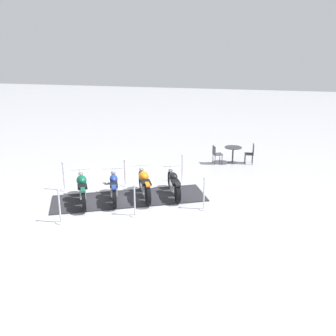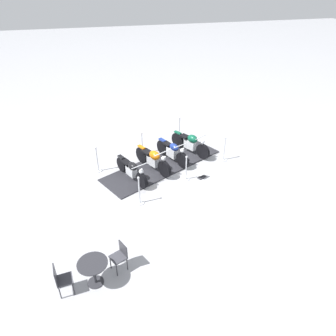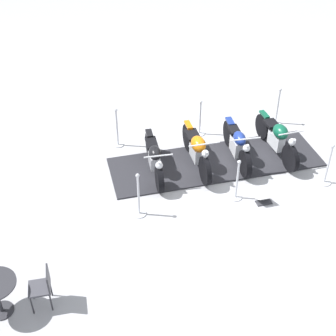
# 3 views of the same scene
# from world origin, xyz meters

# --- Properties ---
(ground_plane) EXTENTS (80.00, 80.00, 0.00)m
(ground_plane) POSITION_xyz_m (0.00, 0.00, 0.00)
(ground_plane) COLOR #B2B2B7
(display_platform) EXTENTS (5.66, 4.00, 0.04)m
(display_platform) POSITION_xyz_m (0.00, 0.00, 0.02)
(display_platform) COLOR #28282D
(display_platform) RESTS_ON ground_plane
(motorcycle_black) EXTENTS (1.06, 2.01, 0.93)m
(motorcycle_black) POSITION_xyz_m (1.45, 0.77, 0.47)
(motorcycle_black) COLOR black
(motorcycle_black) RESTS_ON display_platform
(motorcycle_copper) EXTENTS (1.17, 2.05, 1.04)m
(motorcycle_copper) POSITION_xyz_m (0.47, 0.28, 0.54)
(motorcycle_copper) COLOR black
(motorcycle_copper) RESTS_ON display_platform
(motorcycle_navy) EXTENTS (1.05, 1.99, 1.00)m
(motorcycle_navy) POSITION_xyz_m (-0.50, -0.22, 0.50)
(motorcycle_navy) COLOR black
(motorcycle_navy) RESTS_ON display_platform
(motorcycle_forest) EXTENTS (1.23, 2.03, 1.03)m
(motorcycle_forest) POSITION_xyz_m (-1.48, -0.71, 0.54)
(motorcycle_forest) COLOR black
(motorcycle_forest) RESTS_ON display_platform
(stanchion_right_front) EXTENTS (0.32, 0.32, 1.15)m
(stanchion_right_front) POSITION_xyz_m (1.42, 2.34, 0.38)
(stanchion_right_front) COLOR silver
(stanchion_right_front) RESTS_ON ground_plane
(stanchion_right_mid) EXTENTS (0.31, 0.31, 1.09)m
(stanchion_right_mid) POSITION_xyz_m (-0.65, 1.29, 0.37)
(stanchion_right_mid) COLOR silver
(stanchion_right_mid) RESTS_ON ground_plane
(stanchion_left_front) EXTENTS (0.30, 0.30, 1.15)m
(stanchion_left_front) POSITION_xyz_m (2.73, -0.23, 0.40)
(stanchion_left_front) COLOR silver
(stanchion_left_front) RESTS_ON ground_plane
(stanchion_left_mid) EXTENTS (0.32, 0.32, 1.07)m
(stanchion_left_mid) POSITION_xyz_m (0.65, -1.29, 0.35)
(stanchion_left_mid) COLOR silver
(stanchion_left_mid) RESTS_ON ground_plane
(stanchion_left_rear) EXTENTS (0.32, 0.32, 1.14)m
(stanchion_left_rear) POSITION_xyz_m (-1.42, -2.34, 0.38)
(stanchion_left_rear) COLOR silver
(stanchion_left_rear) RESTS_ON ground_plane
(stanchion_right_rear) EXTENTS (0.33, 0.33, 1.14)m
(stanchion_right_rear) POSITION_xyz_m (-2.73, 0.23, 0.37)
(stanchion_right_rear) COLOR silver
(stanchion_right_rear) RESTS_ON ground_plane
(info_placard) EXTENTS (0.42, 0.38, 0.23)m
(info_placard) POSITION_xyz_m (-1.33, 1.33, 0.07)
(info_placard) COLOR #333338
(info_placard) RESTS_ON ground_plane
(cafe_table) EXTENTS (0.80, 0.80, 0.77)m
(cafe_table) POSITION_xyz_m (3.20, 5.47, 0.58)
(cafe_table) COLOR #2D2D33
(cafe_table) RESTS_ON ground_plane
(cafe_chair_near_table) EXTENTS (0.44, 0.44, 0.95)m
(cafe_chair_near_table) POSITION_xyz_m (4.02, 5.56, 0.54)
(cafe_chair_near_table) COLOR #2D2D33
(cafe_chair_near_table) RESTS_ON ground_plane
(cafe_chair_across_table) EXTENTS (0.53, 0.53, 0.87)m
(cafe_chair_across_table) POSITION_xyz_m (2.45, 5.13, 0.51)
(cafe_chair_across_table) COLOR #2D2D33
(cafe_chair_across_table) RESTS_ON ground_plane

